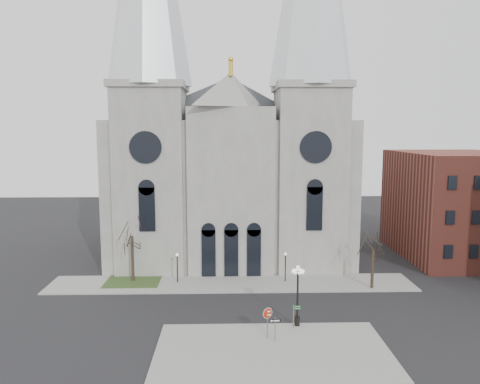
{
  "coord_description": "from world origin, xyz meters",
  "views": [
    {
      "loc": [
        -0.41,
        -38.84,
        16.86
      ],
      "look_at": [
        0.85,
        8.0,
        10.67
      ],
      "focal_mm": 35.0,
      "sensor_mm": 36.0,
      "label": 1
    }
  ],
  "objects_px": {
    "stop_sign": "(268,316)",
    "street_name_sign": "(294,314)",
    "globe_lamp": "(298,288)",
    "one_way_sign": "(275,325)"
  },
  "relations": [
    {
      "from": "one_way_sign",
      "to": "globe_lamp",
      "type": "bearing_deg",
      "value": 48.77
    },
    {
      "from": "stop_sign",
      "to": "one_way_sign",
      "type": "relative_size",
      "value": 1.34
    },
    {
      "from": "globe_lamp",
      "to": "street_name_sign",
      "type": "height_order",
      "value": "globe_lamp"
    },
    {
      "from": "globe_lamp",
      "to": "one_way_sign",
      "type": "distance_m",
      "value": 4.19
    },
    {
      "from": "stop_sign",
      "to": "street_name_sign",
      "type": "bearing_deg",
      "value": 30.01
    },
    {
      "from": "street_name_sign",
      "to": "one_way_sign",
      "type": "bearing_deg",
      "value": -126.8
    },
    {
      "from": "stop_sign",
      "to": "globe_lamp",
      "type": "height_order",
      "value": "globe_lamp"
    },
    {
      "from": "one_way_sign",
      "to": "street_name_sign",
      "type": "relative_size",
      "value": 0.96
    },
    {
      "from": "stop_sign",
      "to": "globe_lamp",
      "type": "distance_m",
      "value": 3.98
    },
    {
      "from": "stop_sign",
      "to": "street_name_sign",
      "type": "distance_m",
      "value": 3.24
    }
  ]
}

